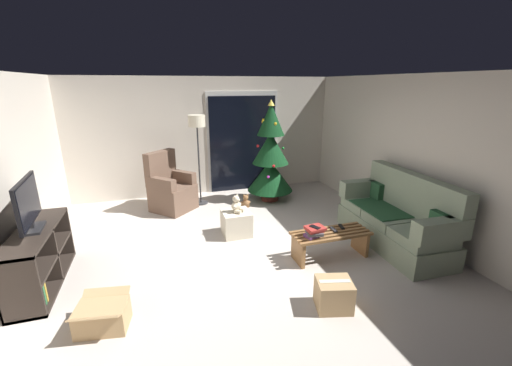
{
  "coord_description": "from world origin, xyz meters",
  "views": [
    {
      "loc": [
        -1.06,
        -3.92,
        2.35
      ],
      "look_at": [
        0.4,
        0.7,
        0.85
      ],
      "focal_mm": 22.57,
      "sensor_mm": 36.0,
      "label": 1
    }
  ],
  "objects_px": {
    "couch": "(397,219)",
    "teddy_bear_cream": "(237,205)",
    "remote_graphite": "(334,230)",
    "christmas_tree": "(270,158)",
    "cardboard_box_open_near_shelf": "(103,317)",
    "teddy_bear_chestnut_by_tree": "(246,202)",
    "television": "(28,205)",
    "cell_phone": "(315,227)",
    "ottoman": "(236,223)",
    "book_stack": "(314,231)",
    "floor_lamp": "(197,130)",
    "media_shelf": "(36,262)",
    "cardboard_box_taped_mid_floor": "(334,294)",
    "remote_black": "(341,227)",
    "armchair": "(171,190)",
    "coffee_table": "(330,240)"
  },
  "relations": [
    {
      "from": "couch",
      "to": "teddy_bear_cream",
      "type": "bearing_deg",
      "value": 155.74
    },
    {
      "from": "remote_graphite",
      "to": "christmas_tree",
      "type": "height_order",
      "value": "christmas_tree"
    },
    {
      "from": "cardboard_box_open_near_shelf",
      "to": "couch",
      "type": "bearing_deg",
      "value": 8.92
    },
    {
      "from": "remote_graphite",
      "to": "teddy_bear_chestnut_by_tree",
      "type": "xyz_separation_m",
      "value": [
        -0.68,
        2.13,
        -0.28
      ]
    },
    {
      "from": "television",
      "to": "teddy_bear_chestnut_by_tree",
      "type": "xyz_separation_m",
      "value": [
        3.03,
        1.7,
        -0.92
      ]
    },
    {
      "from": "cell_phone",
      "to": "television",
      "type": "height_order",
      "value": "television"
    },
    {
      "from": "ottoman",
      "to": "book_stack",
      "type": "bearing_deg",
      "value": -55.16
    },
    {
      "from": "book_stack",
      "to": "teddy_bear_chestnut_by_tree",
      "type": "distance_m",
      "value": 2.27
    },
    {
      "from": "christmas_tree",
      "to": "floor_lamp",
      "type": "distance_m",
      "value": 1.55
    },
    {
      "from": "remote_graphite",
      "to": "media_shelf",
      "type": "relative_size",
      "value": 0.11
    },
    {
      "from": "book_stack",
      "to": "cardboard_box_taped_mid_floor",
      "type": "distance_m",
      "value": 1.0
    },
    {
      "from": "remote_black",
      "to": "armchair",
      "type": "relative_size",
      "value": 0.14
    },
    {
      "from": "teddy_bear_chestnut_by_tree",
      "to": "cardboard_box_taped_mid_floor",
      "type": "relative_size",
      "value": 0.64
    },
    {
      "from": "remote_graphite",
      "to": "media_shelf",
      "type": "bearing_deg",
      "value": 177.93
    },
    {
      "from": "book_stack",
      "to": "cardboard_box_taped_mid_floor",
      "type": "bearing_deg",
      "value": -103.78
    },
    {
      "from": "cell_phone",
      "to": "teddy_bear_cream",
      "type": "xyz_separation_m",
      "value": [
        -0.78,
        1.14,
        -0.02
      ]
    },
    {
      "from": "book_stack",
      "to": "ottoman",
      "type": "height_order",
      "value": "book_stack"
    },
    {
      "from": "armchair",
      "to": "teddy_bear_chestnut_by_tree",
      "type": "relative_size",
      "value": 3.96
    },
    {
      "from": "book_stack",
      "to": "floor_lamp",
      "type": "xyz_separation_m",
      "value": [
        -1.14,
        2.74,
        1.05
      ]
    },
    {
      "from": "armchair",
      "to": "cardboard_box_open_near_shelf",
      "type": "bearing_deg",
      "value": -105.39
    },
    {
      "from": "remote_graphite",
      "to": "television",
      "type": "relative_size",
      "value": 0.19
    },
    {
      "from": "remote_black",
      "to": "cardboard_box_taped_mid_floor",
      "type": "height_order",
      "value": "remote_black"
    },
    {
      "from": "ottoman",
      "to": "armchair",
      "type": "bearing_deg",
      "value": 122.8
    },
    {
      "from": "cell_phone",
      "to": "book_stack",
      "type": "bearing_deg",
      "value": 59.2
    },
    {
      "from": "book_stack",
      "to": "cardboard_box_taped_mid_floor",
      "type": "height_order",
      "value": "book_stack"
    },
    {
      "from": "cardboard_box_open_near_shelf",
      "to": "cell_phone",
      "type": "bearing_deg",
      "value": 10.92
    },
    {
      "from": "remote_black",
      "to": "cell_phone",
      "type": "bearing_deg",
      "value": 28.86
    },
    {
      "from": "teddy_bear_cream",
      "to": "teddy_bear_chestnut_by_tree",
      "type": "bearing_deg",
      "value": 67.49
    },
    {
      "from": "couch",
      "to": "cardboard_box_open_near_shelf",
      "type": "height_order",
      "value": "couch"
    },
    {
      "from": "remote_graphite",
      "to": "teddy_bear_chestnut_by_tree",
      "type": "relative_size",
      "value": 0.55
    },
    {
      "from": "christmas_tree",
      "to": "teddy_bear_chestnut_by_tree",
      "type": "height_order",
      "value": "christmas_tree"
    },
    {
      "from": "floor_lamp",
      "to": "television",
      "type": "relative_size",
      "value": 2.12
    },
    {
      "from": "cell_phone",
      "to": "couch",
      "type": "bearing_deg",
      "value": -20.39
    },
    {
      "from": "remote_black",
      "to": "ottoman",
      "type": "bearing_deg",
      "value": -25.17
    },
    {
      "from": "remote_black",
      "to": "cell_phone",
      "type": "height_order",
      "value": "cell_phone"
    },
    {
      "from": "ottoman",
      "to": "television",
      "type": "bearing_deg",
      "value": -166.51
    },
    {
      "from": "remote_black",
      "to": "armchair",
      "type": "xyz_separation_m",
      "value": [
        -2.23,
        2.45,
        0.01
      ]
    },
    {
      "from": "remote_black",
      "to": "book_stack",
      "type": "distance_m",
      "value": 0.53
    },
    {
      "from": "couch",
      "to": "cell_phone",
      "type": "xyz_separation_m",
      "value": [
        -1.45,
        -0.14,
        0.13
      ]
    },
    {
      "from": "ottoman",
      "to": "floor_lamp",
      "type": "bearing_deg",
      "value": 102.24
    },
    {
      "from": "armchair",
      "to": "cardboard_box_taped_mid_floor",
      "type": "distance_m",
      "value": 3.83
    },
    {
      "from": "coffee_table",
      "to": "ottoman",
      "type": "relative_size",
      "value": 2.5
    },
    {
      "from": "teddy_bear_cream",
      "to": "cardboard_box_taped_mid_floor",
      "type": "distance_m",
      "value": 2.16
    },
    {
      "from": "cell_phone",
      "to": "cardboard_box_taped_mid_floor",
      "type": "distance_m",
      "value": 1.01
    },
    {
      "from": "remote_black",
      "to": "floor_lamp",
      "type": "xyz_separation_m",
      "value": [
        -1.64,
        2.6,
        1.11
      ]
    },
    {
      "from": "teddy_bear_cream",
      "to": "ottoman",
      "type": "bearing_deg",
      "value": 134.61
    },
    {
      "from": "book_stack",
      "to": "armchair",
      "type": "distance_m",
      "value": 3.11
    },
    {
      "from": "remote_black",
      "to": "cardboard_box_taped_mid_floor",
      "type": "bearing_deg",
      "value": 67.95
    },
    {
      "from": "book_stack",
      "to": "cardboard_box_taped_mid_floor",
      "type": "xyz_separation_m",
      "value": [
        -0.23,
        -0.92,
        -0.29
      ]
    },
    {
      "from": "remote_black",
      "to": "floor_lamp",
      "type": "distance_m",
      "value": 3.27
    }
  ]
}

